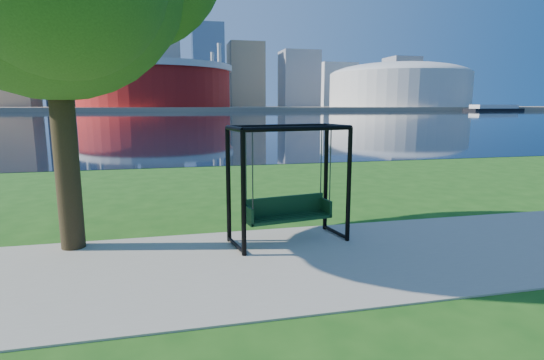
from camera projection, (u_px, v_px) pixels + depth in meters
name	position (u px, v px, depth m)	size (l,w,h in m)	color
ground	(266.00, 254.00, 8.04)	(900.00, 900.00, 0.00)	#1E5114
path	(272.00, 263.00, 7.55)	(120.00, 4.00, 0.03)	#9E937F
river	(179.00, 117.00, 105.87)	(900.00, 180.00, 0.02)	black
far_bank	(174.00, 108.00, 301.37)	(900.00, 228.00, 2.00)	#937F60
stadium	(155.00, 84.00, 228.74)	(83.00, 83.00, 32.00)	maroon
arena	(399.00, 84.00, 260.88)	(84.00, 84.00, 26.56)	beige
skyline	(166.00, 59.00, 307.22)	(392.00, 66.00, 96.50)	gray
swing	(288.00, 187.00, 8.57)	(2.48, 1.40, 2.40)	black
barge	(494.00, 108.00, 217.28)	(32.96, 12.08, 3.22)	black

